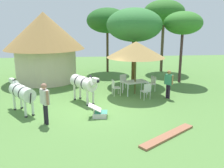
# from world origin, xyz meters

# --- Properties ---
(ground_plane) EXTENTS (36.00, 36.00, 0.00)m
(ground_plane) POSITION_xyz_m (0.00, 0.00, 0.00)
(ground_plane) COLOR #55813C
(thatched_hut) EXTENTS (5.43, 5.43, 4.73)m
(thatched_hut) POSITION_xyz_m (-3.31, 6.07, 2.68)
(thatched_hut) COLOR beige
(thatched_hut) RESTS_ON ground_plane
(shade_umbrella) EXTENTS (3.28, 3.28, 3.02)m
(shade_umbrella) POSITION_xyz_m (2.29, 2.28, 2.58)
(shade_umbrella) COLOR #4F4C25
(shade_umbrella) RESTS_ON ground_plane
(patio_dining_table) EXTENTS (1.55, 1.20, 0.74)m
(patio_dining_table) POSITION_xyz_m (2.29, 2.28, 0.66)
(patio_dining_table) COLOR silver
(patio_dining_table) RESTS_ON ground_plane
(patio_chair_east_end) EXTENTS (0.57, 0.56, 0.90)m
(patio_chair_east_end) POSITION_xyz_m (1.80, 3.41, 0.52)
(patio_chair_east_end) COLOR silver
(patio_chair_east_end) RESTS_ON ground_plane
(patio_chair_near_hut) EXTENTS (0.49, 0.51, 0.90)m
(patio_chair_near_hut) POSITION_xyz_m (1.08, 2.07, 0.52)
(patio_chair_near_hut) COLOR silver
(patio_chair_near_hut) RESTS_ON ground_plane
(patio_chair_near_lawn) EXTENTS (0.55, 0.54, 0.90)m
(patio_chair_near_lawn) POSITION_xyz_m (2.69, 1.13, 0.52)
(patio_chair_near_lawn) COLOR silver
(patio_chair_near_lawn) RESTS_ON ground_plane
(patio_chair_west_end) EXTENTS (0.56, 0.57, 0.90)m
(patio_chair_west_end) POSITION_xyz_m (3.42, 2.75, 0.52)
(patio_chair_west_end) COLOR silver
(patio_chair_west_end) RESTS_ON ground_plane
(guest_beside_umbrella) EXTENTS (0.41, 0.47, 1.57)m
(guest_beside_umbrella) POSITION_xyz_m (3.92, 1.24, 0.94)
(guest_beside_umbrella) COLOR black
(guest_beside_umbrella) RESTS_ON ground_plane
(standing_watcher) EXTENTS (0.44, 0.53, 1.72)m
(standing_watcher) POSITION_xyz_m (-2.16, -1.63, 1.04)
(standing_watcher) COLOR black
(standing_watcher) RESTS_ON ground_plane
(striped_lounge_chair) EXTENTS (0.87, 0.62, 0.59)m
(striped_lounge_chair) POSITION_xyz_m (0.02, -1.09, 0.25)
(striped_lounge_chair) COLOR #3D8C76
(striped_lounge_chair) RESTS_ON ground_plane
(zebra_nearest_camera) EXTENTS (1.59, 1.97, 1.51)m
(zebra_nearest_camera) POSITION_xyz_m (-3.45, -0.17, 0.97)
(zebra_nearest_camera) COLOR silver
(zebra_nearest_camera) RESTS_ON ground_plane
(zebra_by_umbrella) EXTENTS (1.50, 2.00, 1.56)m
(zebra_by_umbrella) POSITION_xyz_m (-0.63, 1.03, 1.02)
(zebra_by_umbrella) COLOR silver
(zebra_by_umbrella) RESTS_ON ground_plane
(acacia_tree_behind_hut) EXTENTS (2.52, 2.52, 4.76)m
(acacia_tree_behind_hut) POSITION_xyz_m (5.90, 4.76, 3.97)
(acacia_tree_behind_hut) COLOR #4C3031
(acacia_tree_behind_hut) RESTS_ON ground_plane
(acacia_tree_far_lawn) EXTENTS (3.31, 3.31, 5.16)m
(acacia_tree_far_lawn) POSITION_xyz_m (1.22, 8.83, 4.16)
(acacia_tree_far_lawn) COLOR #4C3822
(acacia_tree_far_lawn) RESTS_ON ground_plane
(acacia_tree_left_background) EXTENTS (3.67, 3.67, 4.98)m
(acacia_tree_left_background) POSITION_xyz_m (2.70, 5.07, 3.86)
(acacia_tree_left_background) COLOR brown
(acacia_tree_left_background) RESTS_ON ground_plane
(acacia_tree_right_background) EXTENTS (3.31, 3.31, 5.79)m
(acacia_tree_right_background) POSITION_xyz_m (5.77, 8.66, 4.77)
(acacia_tree_right_background) COLOR brown
(acacia_tree_right_background) RESTS_ON ground_plane
(brick_patio_kerb) EXTENTS (2.48, 1.93, 0.08)m
(brick_patio_kerb) POSITION_xyz_m (2.45, -3.27, 0.04)
(brick_patio_kerb) COLOR #9E6044
(brick_patio_kerb) RESTS_ON ground_plane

